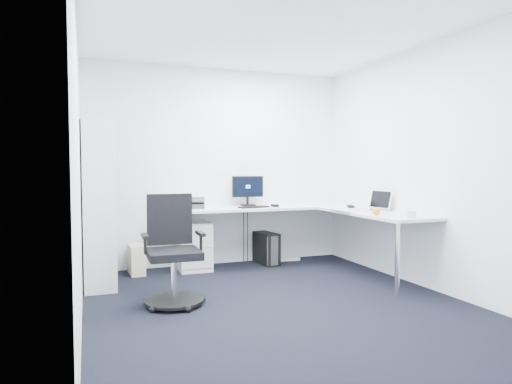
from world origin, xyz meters
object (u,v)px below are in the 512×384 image
object	(u,v)px
laptop	(367,200)
task_chair	(174,251)
monitor	(248,190)
bookshelf	(98,205)
l_desk	(275,239)

from	to	relation	value
laptop	task_chair	bearing A→B (deg)	-178.68
monitor	laptop	bearing A→B (deg)	-42.64
bookshelf	laptop	distance (m)	3.19
l_desk	monitor	bearing A→B (deg)	109.75
l_desk	task_chair	bearing A→B (deg)	-145.29
task_chair	monitor	bearing A→B (deg)	51.26
bookshelf	laptop	world-z (taller)	bookshelf
task_chair	monitor	world-z (taller)	monitor
bookshelf	task_chair	world-z (taller)	bookshelf
bookshelf	l_desk	bearing A→B (deg)	-1.32
bookshelf	task_chair	distance (m)	1.34
bookshelf	monitor	bearing A→B (deg)	13.69
task_chair	laptop	bearing A→B (deg)	9.77
bookshelf	monitor	xyz separation A→B (m)	(1.98, 0.48, 0.11)
l_desk	task_chair	world-z (taller)	task_chair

